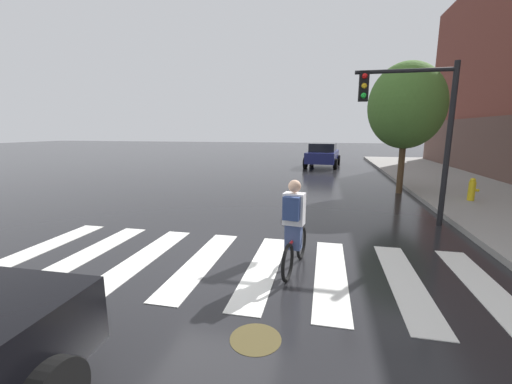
# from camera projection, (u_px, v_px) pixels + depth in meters

# --- Properties ---
(ground_plane) EXTENTS (120.00, 120.00, 0.00)m
(ground_plane) POSITION_uv_depth(u_px,v_px,m) (211.00, 263.00, 6.16)
(ground_plane) COLOR black
(crosswalk_stripes) EXTENTS (9.14, 3.20, 0.01)m
(crosswalk_stripes) POSITION_uv_depth(u_px,v_px,m) (232.00, 265.00, 6.07)
(crosswalk_stripes) COLOR silver
(crosswalk_stripes) RESTS_ON ground
(manhole_cover) EXTENTS (0.64, 0.64, 0.01)m
(manhole_cover) POSITION_uv_depth(u_px,v_px,m) (256.00, 339.00, 3.92)
(manhole_cover) COLOR #473D1E
(manhole_cover) RESTS_ON ground
(sedan_mid) EXTENTS (2.57, 4.87, 1.63)m
(sedan_mid) POSITION_uv_depth(u_px,v_px,m) (323.00, 154.00, 22.42)
(sedan_mid) COLOR navy
(sedan_mid) RESTS_ON ground
(cyclist) EXTENTS (0.39, 1.70, 1.69)m
(cyclist) POSITION_uv_depth(u_px,v_px,m) (294.00, 227.00, 5.64)
(cyclist) COLOR black
(cyclist) RESTS_ON ground
(traffic_light_near) EXTENTS (2.47, 0.28, 4.20)m
(traffic_light_near) POSITION_uv_depth(u_px,v_px,m) (416.00, 117.00, 8.18)
(traffic_light_near) COLOR black
(traffic_light_near) RESTS_ON ground
(fire_hydrant) EXTENTS (0.33, 0.22, 0.78)m
(fire_hydrant) POSITION_uv_depth(u_px,v_px,m) (472.00, 189.00, 10.88)
(fire_hydrant) COLOR gold
(fire_hydrant) RESTS_ON sidewalk
(street_tree_near) EXTENTS (2.87, 2.87, 5.10)m
(street_tree_near) POSITION_uv_depth(u_px,v_px,m) (406.00, 106.00, 12.32)
(street_tree_near) COLOR #4C3823
(street_tree_near) RESTS_ON ground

